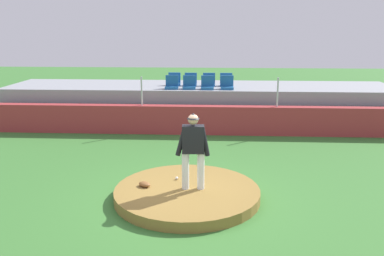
# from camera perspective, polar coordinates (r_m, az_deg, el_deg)

# --- Properties ---
(ground_plane) EXTENTS (60.00, 60.00, 0.00)m
(ground_plane) POSITION_cam_1_polar(r_m,az_deg,el_deg) (9.28, -0.69, -9.83)
(ground_plane) COLOR #3A7531
(pitchers_mound) EXTENTS (3.26, 3.26, 0.24)m
(pitchers_mound) POSITION_cam_1_polar(r_m,az_deg,el_deg) (9.24, -0.69, -9.16)
(pitchers_mound) COLOR olive
(pitchers_mound) RESTS_ON ground_plane
(pitcher) EXTENTS (0.76, 0.28, 1.73)m
(pitcher) POSITION_cam_1_polar(r_m,az_deg,el_deg) (8.86, 0.16, -2.47)
(pitcher) COLOR white
(pitcher) RESTS_ON pitchers_mound
(baseball) EXTENTS (0.07, 0.07, 0.07)m
(baseball) POSITION_cam_1_polar(r_m,az_deg,el_deg) (9.69, -2.16, -7.04)
(baseball) COLOR white
(baseball) RESTS_ON pitchers_mound
(fielding_glove) EXTENTS (0.36, 0.34, 0.11)m
(fielding_glove) POSITION_cam_1_polar(r_m,az_deg,el_deg) (9.34, -6.68, -7.84)
(fielding_glove) COLOR brown
(fielding_glove) RESTS_ON pitchers_mound
(brick_barrier) EXTENTS (15.33, 0.40, 1.02)m
(brick_barrier) POSITION_cam_1_polar(r_m,az_deg,el_deg) (14.55, 0.80, 1.15)
(brick_barrier) COLOR #A03335
(brick_barrier) RESTS_ON ground_plane
(fence_post_left) EXTENTS (0.06, 0.06, 1.03)m
(fence_post_left) POSITION_cam_1_polar(r_m,az_deg,el_deg) (14.57, -7.07, 5.17)
(fence_post_left) COLOR silver
(fence_post_left) RESTS_ON brick_barrier
(fence_post_right) EXTENTS (0.06, 0.06, 1.03)m
(fence_post_right) POSITION_cam_1_polar(r_m,az_deg,el_deg) (14.51, 11.91, 4.94)
(fence_post_right) COLOR silver
(fence_post_right) RESTS_ON brick_barrier
(bleacher_platform) EXTENTS (15.30, 3.11, 1.47)m
(bleacher_platform) POSITION_cam_1_polar(r_m,az_deg,el_deg) (16.55, 1.11, 3.51)
(bleacher_platform) COLOR #8F939A
(bleacher_platform) RESTS_ON ground_plane
(stadium_chair_0) EXTENTS (0.48, 0.44, 0.50)m
(stadium_chair_0) POSITION_cam_1_polar(r_m,az_deg,el_deg) (15.46, -2.85, 6.10)
(stadium_chair_0) COLOR #1B5795
(stadium_chair_0) RESTS_ON bleacher_platform
(stadium_chair_1) EXTENTS (0.48, 0.44, 0.50)m
(stadium_chair_1) POSITION_cam_1_polar(r_m,az_deg,el_deg) (15.42, -0.39, 6.09)
(stadium_chair_1) COLOR #1B5795
(stadium_chair_1) RESTS_ON bleacher_platform
(stadium_chair_2) EXTENTS (0.48, 0.44, 0.50)m
(stadium_chair_2) POSITION_cam_1_polar(r_m,az_deg,el_deg) (15.36, 2.19, 6.05)
(stadium_chair_2) COLOR #1B5795
(stadium_chair_2) RESTS_ON bleacher_platform
(stadium_chair_3) EXTENTS (0.48, 0.44, 0.50)m
(stadium_chair_3) POSITION_cam_1_polar(r_m,az_deg,el_deg) (15.41, 4.94, 6.04)
(stadium_chair_3) COLOR #1B5795
(stadium_chair_3) RESTS_ON bleacher_platform
(stadium_chair_4) EXTENTS (0.48, 0.44, 0.50)m
(stadium_chair_4) POSITION_cam_1_polar(r_m,az_deg,el_deg) (16.38, -2.50, 6.55)
(stadium_chair_4) COLOR #1B5795
(stadium_chair_4) RESTS_ON bleacher_platform
(stadium_chair_5) EXTENTS (0.48, 0.44, 0.50)m
(stadium_chair_5) POSITION_cam_1_polar(r_m,az_deg,el_deg) (16.28, -0.19, 6.51)
(stadium_chair_5) COLOR #1B5795
(stadium_chair_5) RESTS_ON bleacher_platform
(stadium_chair_6) EXTENTS (0.48, 0.44, 0.50)m
(stadium_chair_6) POSITION_cam_1_polar(r_m,az_deg,el_deg) (16.25, 2.39, 6.49)
(stadium_chair_6) COLOR #1B5795
(stadium_chair_6) RESTS_ON bleacher_platform
(stadium_chair_7) EXTENTS (0.48, 0.44, 0.50)m
(stadium_chair_7) POSITION_cam_1_polar(r_m,az_deg,el_deg) (16.26, 4.81, 6.46)
(stadium_chair_7) COLOR #1B5795
(stadium_chair_7) RESTS_ON bleacher_platform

